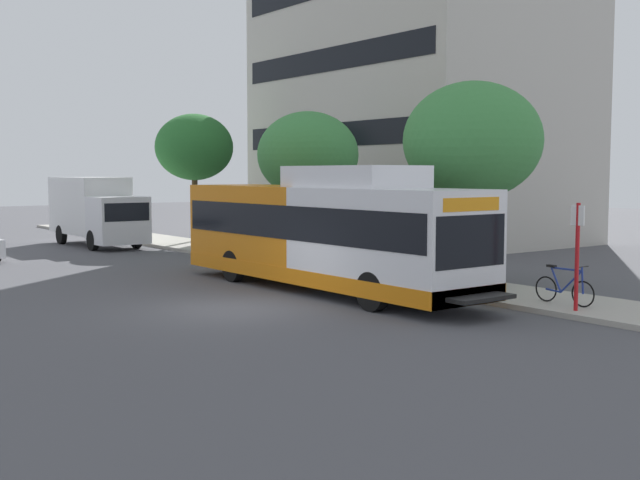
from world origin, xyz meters
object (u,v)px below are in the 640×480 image
object	(u,v)px
transit_bus	(324,233)
street_tree_mid_block	(308,155)
street_tree_far_block	(194,147)
street_tree_near_stop	(472,141)
box_truck_background	(96,209)
bicycle_parked	(564,288)
bus_stop_sign_pole	(577,248)

from	to	relation	value
transit_bus	street_tree_mid_block	xyz separation A→B (m)	(4.34, 6.75, 2.45)
street_tree_far_block	street_tree_near_stop	bearing A→B (deg)	-90.42
transit_bus	box_truck_background	world-z (taller)	transit_bus
bicycle_parked	street_tree_mid_block	bearing A→B (deg)	83.57
transit_bus	bicycle_parked	xyz separation A→B (m)	(2.88, -6.26, -1.14)
transit_bus	street_tree_near_stop	xyz separation A→B (m)	(4.18, -1.92, 2.71)
street_tree_mid_block	box_truck_background	bearing A→B (deg)	110.95
bus_stop_sign_pole	box_truck_background	size ratio (longest dim) A/B	0.37
bicycle_parked	street_tree_far_block	bearing A→B (deg)	86.32
street_tree_near_stop	box_truck_background	distance (m)	20.48
bus_stop_sign_pole	bicycle_parked	world-z (taller)	bus_stop_sign_pole
bus_stop_sign_pole	street_tree_near_stop	bearing A→B (deg)	69.94
street_tree_mid_block	bus_stop_sign_pole	bearing A→B (deg)	-98.34
bus_stop_sign_pole	street_tree_far_block	xyz separation A→B (m)	(1.98, 23.07, 3.04)
transit_bus	bicycle_parked	distance (m)	6.98
street_tree_mid_block	bicycle_parked	bearing A→B (deg)	-96.43
bus_stop_sign_pole	street_tree_near_stop	xyz separation A→B (m)	(1.85, 5.07, 2.77)
bus_stop_sign_pole	street_tree_mid_block	bearing A→B (deg)	81.66
street_tree_near_stop	box_truck_background	world-z (taller)	street_tree_near_stop
street_tree_near_stop	box_truck_background	bearing A→B (deg)	101.73
street_tree_mid_block	box_truck_background	xyz separation A→B (m)	(-4.29, 11.21, -2.41)
transit_bus	box_truck_background	size ratio (longest dim) A/B	1.75
street_tree_mid_block	street_tree_far_block	world-z (taller)	street_tree_far_block
street_tree_far_block	bicycle_parked	bearing A→B (deg)	-93.68
box_truck_background	street_tree_near_stop	bearing A→B (deg)	-78.27
transit_bus	street_tree_mid_block	world-z (taller)	street_tree_mid_block
transit_bus	street_tree_far_block	distance (m)	16.92
transit_bus	street_tree_mid_block	bearing A→B (deg)	57.26
transit_bus	street_tree_far_block	world-z (taller)	street_tree_far_block
street_tree_near_stop	bus_stop_sign_pole	bearing A→B (deg)	-110.06
street_tree_near_stop	street_tree_far_block	distance (m)	18.01
bus_stop_sign_pole	box_truck_background	bearing A→B (deg)	95.22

